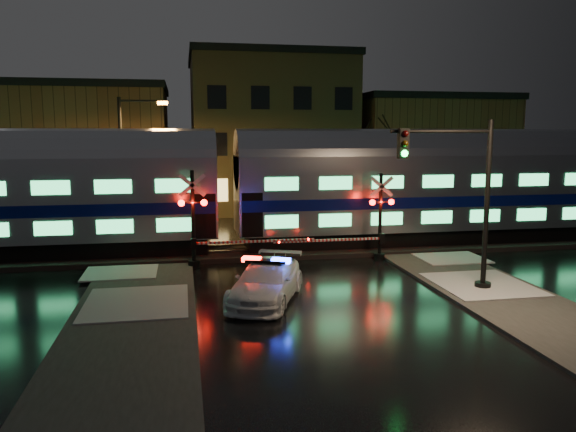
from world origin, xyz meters
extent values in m
plane|color=black|center=(0.00, 0.00, 0.00)|extent=(120.00, 120.00, 0.00)
cube|color=black|center=(0.00, 5.00, 0.12)|extent=(90.00, 4.20, 0.24)
cube|color=#2D2D2D|center=(-6.50, -6.00, 0.06)|extent=(4.00, 20.00, 0.12)
cube|color=#2D2D2D|center=(6.50, -6.00, 0.06)|extent=(4.00, 20.00, 0.12)
cube|color=#51361F|center=(-13.00, 22.00, 4.50)|extent=(14.00, 10.00, 9.00)
cube|color=brown|center=(2.00, 22.50, 5.75)|extent=(12.00, 11.00, 11.50)
cube|color=#51361F|center=(15.00, 22.00, 4.25)|extent=(12.00, 10.00, 8.50)
cube|color=black|center=(10.24, 5.00, 0.64)|extent=(24.00, 2.40, 0.80)
cube|color=#B7BAC1|center=(10.24, 5.00, 2.94)|extent=(25.00, 3.05, 3.80)
cube|color=navy|center=(10.24, 5.00, 2.54)|extent=(24.75, 3.09, 0.55)
cube|color=#3CE77F|center=(10.24, 3.45, 1.79)|extent=(21.00, 0.05, 0.62)
cube|color=#3CE77F|center=(10.24, 3.45, 3.59)|extent=(21.00, 0.05, 0.62)
cylinder|color=#B7BAC1|center=(10.24, 5.00, 4.64)|extent=(25.00, 3.05, 3.05)
imported|color=white|center=(-1.98, -3.21, 0.71)|extent=(3.71, 5.29, 1.42)
cube|color=black|center=(-1.98, -3.21, 1.46)|extent=(1.52, 0.92, 0.09)
cube|color=#FF0C05|center=(-2.48, -3.01, 1.50)|extent=(0.73, 0.56, 0.17)
cube|color=#1426FF|center=(-1.49, -3.41, 1.50)|extent=(0.73, 0.56, 0.17)
cylinder|color=black|center=(4.25, 2.40, 0.15)|extent=(0.51, 0.51, 0.31)
cylinder|color=black|center=(4.25, 2.40, 2.05)|extent=(0.16, 0.16, 4.10)
sphere|color=#FF0C05|center=(3.79, 2.22, 2.77)|extent=(0.27, 0.27, 0.27)
sphere|color=#FF0C05|center=(4.71, 2.22, 2.77)|extent=(0.27, 0.27, 0.27)
cube|color=white|center=(1.69, 2.15, 1.08)|extent=(5.13, 0.10, 0.10)
cube|color=black|center=(4.25, 2.15, 1.08)|extent=(0.25, 0.30, 0.45)
cylinder|color=black|center=(-4.42, 2.40, 0.16)|extent=(0.54, 0.54, 0.33)
cylinder|color=black|center=(-4.42, 2.40, 2.17)|extent=(0.17, 0.17, 4.35)
sphere|color=#FF0C05|center=(-4.91, 2.22, 2.94)|extent=(0.28, 0.28, 0.28)
sphere|color=#FF0C05|center=(-3.93, 2.22, 2.94)|extent=(0.28, 0.28, 0.28)
cube|color=white|center=(-1.70, 2.15, 1.14)|extent=(5.44, 0.10, 0.10)
cube|color=black|center=(-4.42, 2.15, 1.14)|extent=(0.25, 0.30, 0.45)
cylinder|color=black|center=(6.32, -3.37, 0.16)|extent=(0.60, 0.60, 0.32)
cylinder|color=black|center=(6.32, -3.37, 3.22)|extent=(0.19, 0.19, 6.44)
cylinder|color=black|center=(4.39, -3.37, 6.01)|extent=(3.86, 0.13, 0.13)
cube|color=black|center=(2.89, -3.52, 5.58)|extent=(0.34, 0.30, 1.07)
sphere|color=#0CFF3F|center=(2.89, -3.68, 5.24)|extent=(0.24, 0.24, 0.24)
cylinder|color=black|center=(-8.05, 9.00, 3.93)|extent=(0.20, 0.20, 7.85)
cylinder|color=black|center=(-6.87, 9.00, 7.66)|extent=(2.36, 0.12, 0.12)
cube|color=orange|center=(-5.79, 9.00, 7.56)|extent=(0.54, 0.27, 0.18)
camera|label=1|loc=(-4.77, -22.41, 5.93)|focal=35.00mm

